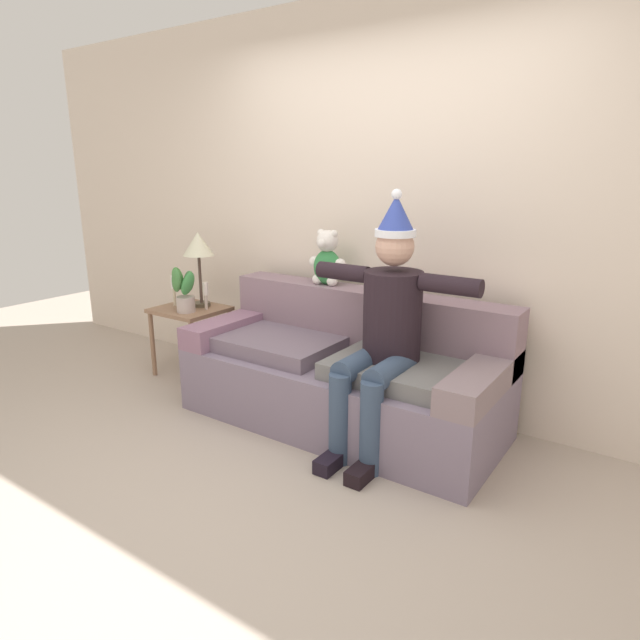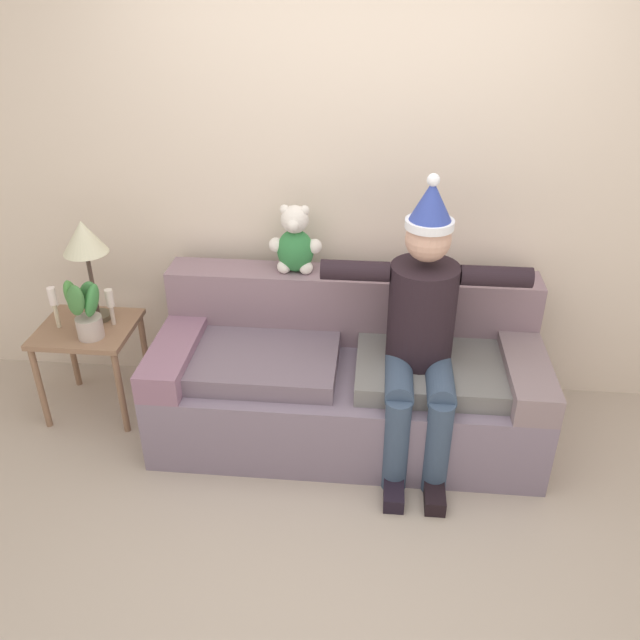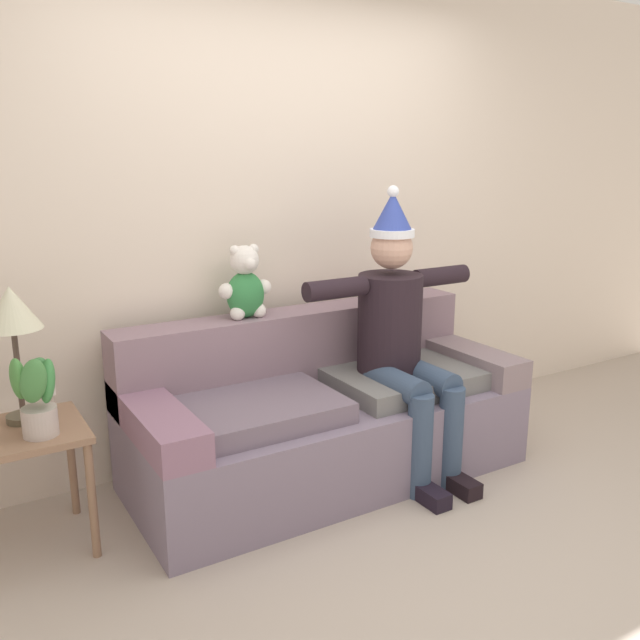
{
  "view_description": "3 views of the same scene",
  "coord_description": "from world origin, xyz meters",
  "px_view_note": "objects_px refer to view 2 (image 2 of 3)",
  "views": [
    {
      "loc": [
        1.76,
        -1.79,
        1.61
      ],
      "look_at": [
        -0.05,
        0.83,
        0.73
      ],
      "focal_mm": 30.68,
      "sensor_mm": 36.0,
      "label": 1
    },
    {
      "loc": [
        0.13,
        -1.94,
        2.39
      ],
      "look_at": [
        -0.13,
        0.81,
        0.81
      ],
      "focal_mm": 36.75,
      "sensor_mm": 36.0,
      "label": 2
    },
    {
      "loc": [
        -1.72,
        -1.78,
        1.67
      ],
      "look_at": [
        -0.06,
        0.97,
        0.86
      ],
      "focal_mm": 37.48,
      "sensor_mm": 36.0,
      "label": 3
    }
  ],
  "objects_px": {
    "potted_plant": "(85,308)",
    "side_table": "(89,340)",
    "table_lamp": "(84,242)",
    "candle_short": "(110,302)",
    "teddy_bear": "(295,242)",
    "person_seated": "(422,328)",
    "candle_tall": "(54,302)",
    "couch": "(347,377)"
  },
  "relations": [
    {
      "from": "potted_plant",
      "to": "candle_short",
      "type": "xyz_separation_m",
      "value": [
        0.08,
        0.15,
        -0.04
      ]
    },
    {
      "from": "couch",
      "to": "candle_tall",
      "type": "bearing_deg",
      "value": 179.6
    },
    {
      "from": "side_table",
      "to": "candle_tall",
      "type": "distance_m",
      "value": 0.29
    },
    {
      "from": "side_table",
      "to": "couch",
      "type": "bearing_deg",
      "value": -1.22
    },
    {
      "from": "person_seated",
      "to": "side_table",
      "type": "xyz_separation_m",
      "value": [
        -1.83,
        0.2,
        -0.3
      ]
    },
    {
      "from": "teddy_bear",
      "to": "table_lamp",
      "type": "relative_size",
      "value": 0.65
    },
    {
      "from": "teddy_bear",
      "to": "potted_plant",
      "type": "relative_size",
      "value": 1.08
    },
    {
      "from": "potted_plant",
      "to": "candle_short",
      "type": "height_order",
      "value": "potted_plant"
    },
    {
      "from": "side_table",
      "to": "candle_short",
      "type": "height_order",
      "value": "candle_short"
    },
    {
      "from": "teddy_bear",
      "to": "candle_tall",
      "type": "xyz_separation_m",
      "value": [
        -1.3,
        -0.25,
        -0.3
      ]
    },
    {
      "from": "couch",
      "to": "potted_plant",
      "type": "distance_m",
      "value": 1.45
    },
    {
      "from": "teddy_bear",
      "to": "side_table",
      "type": "xyz_separation_m",
      "value": [
        -1.15,
        -0.23,
        -0.55
      ]
    },
    {
      "from": "teddy_bear",
      "to": "person_seated",
      "type": "bearing_deg",
      "value": -31.98
    },
    {
      "from": "potted_plant",
      "to": "side_table",
      "type": "bearing_deg",
      "value": 122.98
    },
    {
      "from": "table_lamp",
      "to": "candle_tall",
      "type": "xyz_separation_m",
      "value": [
        -0.18,
        -0.11,
        -0.31
      ]
    },
    {
      "from": "table_lamp",
      "to": "potted_plant",
      "type": "bearing_deg",
      "value": -80.57
    },
    {
      "from": "candle_tall",
      "to": "potted_plant",
      "type": "bearing_deg",
      "value": -22.32
    },
    {
      "from": "side_table",
      "to": "table_lamp",
      "type": "xyz_separation_m",
      "value": [
        0.04,
        0.09,
        0.56
      ]
    },
    {
      "from": "candle_tall",
      "to": "person_seated",
      "type": "bearing_deg",
      "value": -5.09
    },
    {
      "from": "candle_short",
      "to": "teddy_bear",
      "type": "bearing_deg",
      "value": 10.56
    },
    {
      "from": "person_seated",
      "to": "candle_tall",
      "type": "height_order",
      "value": "person_seated"
    },
    {
      "from": "potted_plant",
      "to": "candle_tall",
      "type": "height_order",
      "value": "potted_plant"
    },
    {
      "from": "couch",
      "to": "person_seated",
      "type": "distance_m",
      "value": 0.59
    },
    {
      "from": "teddy_bear",
      "to": "potted_plant",
      "type": "distance_m",
      "value": 1.17
    },
    {
      "from": "potted_plant",
      "to": "candle_tall",
      "type": "distance_m",
      "value": 0.23
    },
    {
      "from": "couch",
      "to": "table_lamp",
      "type": "height_order",
      "value": "table_lamp"
    },
    {
      "from": "person_seated",
      "to": "teddy_bear",
      "type": "bearing_deg",
      "value": 148.02
    },
    {
      "from": "person_seated",
      "to": "table_lamp",
      "type": "relative_size",
      "value": 2.56
    },
    {
      "from": "teddy_bear",
      "to": "side_table",
      "type": "height_order",
      "value": "teddy_bear"
    },
    {
      "from": "side_table",
      "to": "candle_short",
      "type": "bearing_deg",
      "value": 15.34
    },
    {
      "from": "couch",
      "to": "candle_tall",
      "type": "xyz_separation_m",
      "value": [
        -1.61,
        0.01,
        0.38
      ]
    },
    {
      "from": "couch",
      "to": "person_seated",
      "type": "xyz_separation_m",
      "value": [
        0.37,
        -0.17,
        0.43
      ]
    },
    {
      "from": "person_seated",
      "to": "potted_plant",
      "type": "xyz_separation_m",
      "value": [
        -1.76,
        0.09,
        -0.03
      ]
    },
    {
      "from": "person_seated",
      "to": "potted_plant",
      "type": "bearing_deg",
      "value": 177.16
    },
    {
      "from": "table_lamp",
      "to": "candle_short",
      "type": "bearing_deg",
      "value": -26.47
    },
    {
      "from": "couch",
      "to": "potted_plant",
      "type": "height_order",
      "value": "potted_plant"
    },
    {
      "from": "teddy_bear",
      "to": "table_lamp",
      "type": "distance_m",
      "value": 1.13
    },
    {
      "from": "couch",
      "to": "side_table",
      "type": "distance_m",
      "value": 1.47
    },
    {
      "from": "teddy_bear",
      "to": "candle_short",
      "type": "distance_m",
      "value": 1.07
    },
    {
      "from": "side_table",
      "to": "table_lamp",
      "type": "relative_size",
      "value": 0.94
    },
    {
      "from": "table_lamp",
      "to": "candle_tall",
      "type": "relative_size",
      "value": 2.41
    },
    {
      "from": "side_table",
      "to": "candle_short",
      "type": "distance_m",
      "value": 0.27
    }
  ]
}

